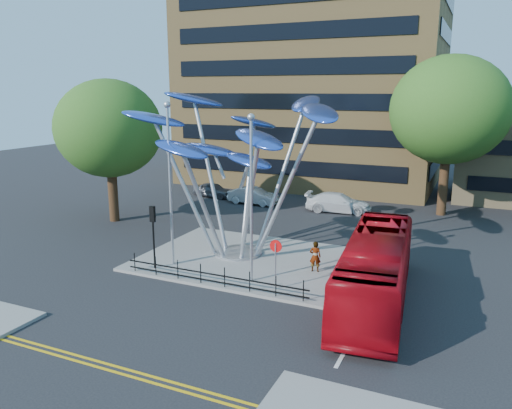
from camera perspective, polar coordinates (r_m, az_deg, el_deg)
The scene contains 18 objects.
ground at distance 23.19m, azimuth -4.86°, elevation -11.30°, with size 120.00×120.00×0.00m, color black.
traffic_island at distance 28.55m, azimuth -0.72°, elevation -6.34°, with size 12.00×9.00×0.15m, color slate.
double_yellow_near at distance 18.80m, azimuth -14.27°, elevation -17.87°, with size 40.00×0.12×0.01m, color gold.
double_yellow_far at distance 18.60m, azimuth -14.87°, elevation -18.27°, with size 40.00×0.12×0.01m, color gold.
brick_tower at distance 53.28m, azimuth 6.65°, elevation 18.81°, with size 25.00×15.00×30.00m, color olive.
tree_right at distance 40.48m, azimuth 21.26°, elevation 10.02°, with size 8.80×8.80×12.11m.
tree_left at distance 37.57m, azimuth -16.47°, elevation 8.30°, with size 7.60×7.60×10.32m.
leaf_sculpture at distance 28.14m, azimuth -2.15°, elevation 7.58°, with size 12.72×9.54×9.51m.
street_lamp_left at distance 26.83m, azimuth -9.85°, elevation 3.86°, with size 0.36×0.36×8.80m.
street_lamp_right at distance 24.00m, azimuth -0.55°, elevation 2.36°, with size 0.36×0.36×8.30m.
traffic_light_island at distance 26.88m, azimuth -11.70°, elevation -2.18°, with size 0.28×0.18×3.42m.
no_entry_sign_island at distance 23.82m, azimuth 2.26°, elevation -5.90°, with size 0.60×0.10×2.45m.
pedestrian_railing_front at distance 24.80m, azimuth -4.99°, elevation -8.27°, with size 10.00×0.06×1.00m.
red_bus at distance 23.39m, azimuth 13.55°, elevation -7.23°, with size 2.66×11.37×3.17m, color #97060F.
pedestrian at distance 26.52m, azimuth 6.78°, elevation -5.92°, with size 0.60×0.39×1.64m, color gray.
parked_car_left at distance 45.37m, azimuth -4.90°, elevation 1.66°, with size 1.53×3.81×1.30m, color #46484E.
parked_car_mid at distance 42.40m, azimuth -0.31°, elevation 1.01°, with size 1.52×4.37×1.44m, color #B2B5BA.
parked_car_right at distance 40.20m, azimuth 9.39°, elevation 0.21°, with size 2.11×5.18×1.50m, color silver.
Camera 1 is at (10.46, -18.38, 9.52)m, focal length 35.00 mm.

